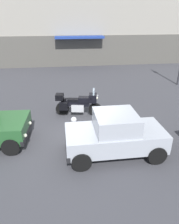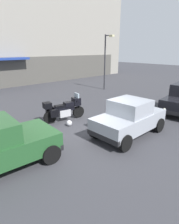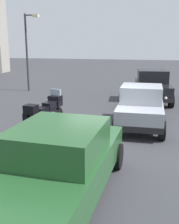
# 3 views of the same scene
# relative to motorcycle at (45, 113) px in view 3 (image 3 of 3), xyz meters

# --- Properties ---
(ground_plane) EXTENTS (80.00, 80.00, 0.00)m
(ground_plane) POSITION_rel_motorcycle_xyz_m (-0.18, -2.23, -0.62)
(ground_plane) COLOR #38383D
(motorcycle) EXTENTS (2.25, 0.95, 1.36)m
(motorcycle) POSITION_rel_motorcycle_xyz_m (0.00, 0.00, 0.00)
(motorcycle) COLOR black
(motorcycle) RESTS_ON ground
(helmet) EXTENTS (0.28, 0.28, 0.28)m
(helmet) POSITION_rel_motorcycle_xyz_m (-0.26, -0.77, -0.48)
(helmet) COLOR silver
(helmet) RESTS_ON ground
(car_hatchback_near) EXTENTS (3.99, 2.12, 1.64)m
(car_hatchback_near) POSITION_rel_motorcycle_xyz_m (5.96, -3.71, 0.19)
(car_hatchback_near) COLOR black
(car_hatchback_near) RESTS_ON ground
(car_sedan_far) EXTENTS (4.65, 2.14, 1.56)m
(car_sedan_far) POSITION_rel_motorcycle_xyz_m (-4.34, -1.97, 0.16)
(car_sedan_far) COLOR #235128
(car_sedan_far) RESTS_ON ground
(car_compact_side) EXTENTS (3.48, 1.71, 1.56)m
(car_compact_side) POSITION_rel_motorcycle_xyz_m (1.02, -3.33, 0.15)
(car_compact_side) COLOR #9EA3AD
(car_compact_side) RESTS_ON ground
(streetlamp_curbside) EXTENTS (0.28, 0.94, 4.73)m
(streetlamp_curbside) POSITION_rel_motorcycle_xyz_m (7.46, 3.91, 2.26)
(streetlamp_curbside) COLOR #2D2D33
(streetlamp_curbside) RESTS_ON ground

